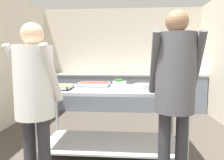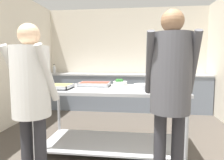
# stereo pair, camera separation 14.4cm
# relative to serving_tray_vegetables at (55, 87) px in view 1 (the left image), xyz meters

# --- Properties ---
(wall_rear) EXTENTS (4.32, 0.06, 2.65)m
(wall_rear) POSITION_rel_serving_tray_vegetables_xyz_m (0.77, 2.90, 0.39)
(wall_rear) COLOR beige
(wall_rear) RESTS_ON ground_plane
(back_counter) EXTENTS (4.16, 0.65, 0.93)m
(back_counter) POSITION_rel_serving_tray_vegetables_xyz_m (0.77, 2.53, -0.47)
(back_counter) COLOR slate
(back_counter) RESTS_ON ground_plane
(serving_counter) EXTENTS (1.96, 0.90, 0.91)m
(serving_counter) POSITION_rel_serving_tray_vegetables_xyz_m (0.74, 0.16, -0.32)
(serving_counter) COLOR #ADAFB5
(serving_counter) RESTS_ON ground_plane
(serving_tray_vegetables) EXTENTS (0.42, 0.33, 0.05)m
(serving_tray_vegetables) POSITION_rel_serving_tray_vegetables_xyz_m (0.00, 0.00, 0.00)
(serving_tray_vegetables) COLOR #ADAFB5
(serving_tray_vegetables) RESTS_ON serving_counter
(serving_tray_roast) EXTENTS (0.45, 0.31, 0.05)m
(serving_tray_roast) POSITION_rel_serving_tray_vegetables_xyz_m (0.47, 0.32, -0.00)
(serving_tray_roast) COLOR #ADAFB5
(serving_tray_roast) RESTS_ON serving_counter
(broccoli_bowl) EXTENTS (0.21, 0.21, 0.10)m
(broccoli_bowl) POSITION_rel_serving_tray_vegetables_xyz_m (0.84, 0.45, 0.01)
(broccoli_bowl) COLOR silver
(broccoli_bowl) RESTS_ON serving_counter
(sauce_pan) EXTENTS (0.40, 0.26, 0.07)m
(sauce_pan) POSITION_rel_serving_tray_vegetables_xyz_m (1.18, 0.10, 0.01)
(sauce_pan) COLOR #ADAFB5
(sauce_pan) RESTS_ON serving_counter
(plate_stack) EXTENTS (0.27, 0.27, 0.07)m
(plate_stack) POSITION_rel_serving_tray_vegetables_xyz_m (1.55, 0.31, 0.01)
(plate_stack) COLOR white
(plate_stack) RESTS_ON serving_counter
(guest_serving_left) EXTENTS (0.47, 0.37, 1.76)m
(guest_serving_left) POSITION_rel_serving_tray_vegetables_xyz_m (1.41, -0.65, 0.15)
(guest_serving_left) COLOR #2D2D33
(guest_serving_left) RESTS_ON ground_plane
(guest_serving_right) EXTENTS (0.51, 0.39, 1.64)m
(guest_serving_right) POSITION_rel_serving_tray_vegetables_xyz_m (0.07, -0.75, 0.08)
(guest_serving_right) COLOR #2D2D33
(guest_serving_right) RESTS_ON ground_plane
(water_bottle) EXTENTS (0.07, 0.07, 0.24)m
(water_bottle) POSITION_rel_serving_tray_vegetables_xyz_m (-1.11, 2.53, 0.11)
(water_bottle) COLOR silver
(water_bottle) RESTS_ON back_counter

